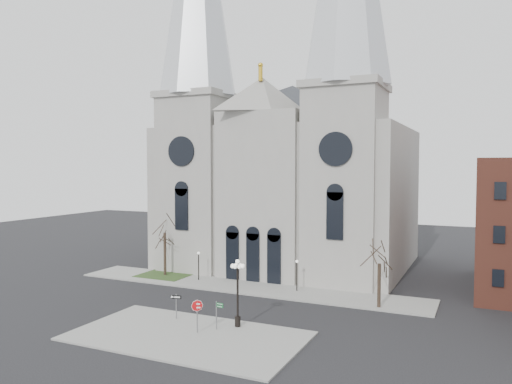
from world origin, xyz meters
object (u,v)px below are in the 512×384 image
at_px(stop_sign, 197,309).
at_px(street_name_sign, 217,313).
at_px(globe_lamp, 238,284).
at_px(one_way_sign, 176,302).

distance_m(stop_sign, street_name_sign, 1.77).
relative_size(globe_lamp, street_name_sign, 2.44).
distance_m(globe_lamp, street_name_sign, 2.77).
xyz_separation_m(globe_lamp, street_name_sign, (-1.15, -1.34, -2.14)).
bearing_deg(globe_lamp, one_way_sign, -176.44).
bearing_deg(street_name_sign, globe_lamp, 54.66).
height_order(stop_sign, globe_lamp, globe_lamp).
height_order(one_way_sign, street_name_sign, street_name_sign).
bearing_deg(street_name_sign, stop_sign, -123.52).
relative_size(globe_lamp, one_way_sign, 2.59).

